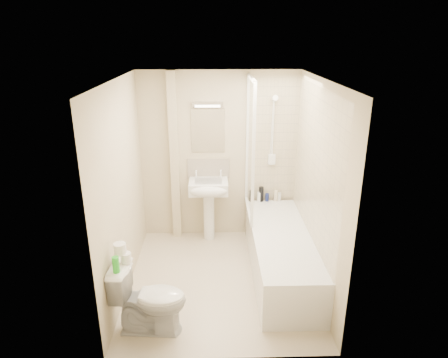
{
  "coord_description": "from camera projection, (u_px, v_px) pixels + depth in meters",
  "views": [
    {
      "loc": [
        -0.07,
        -4.16,
        2.84
      ],
      "look_at": [
        0.05,
        0.2,
        1.25
      ],
      "focal_mm": 32.0,
      "sensor_mm": 36.0,
      "label": 1
    }
  ],
  "objects": [
    {
      "name": "bottle_black_a",
      "position": [
        251.0,
        196.0,
        5.77
      ],
      "size": [
        0.05,
        0.05,
        0.17
      ],
      "primitive_type": "cylinder",
      "color": "black",
      "rests_on": "bathtub"
    },
    {
      "name": "toilet_roll_upper",
      "position": [
        120.0,
        248.0,
        3.86
      ],
      "size": [
        0.12,
        0.12,
        0.1
      ],
      "primitive_type": "cylinder",
      "color": "white",
      "rests_on": "toilet_roll_lower"
    },
    {
      "name": "bottle_blue",
      "position": [
        267.0,
        197.0,
        5.79
      ],
      "size": [
        0.05,
        0.05,
        0.12
      ],
      "primitive_type": "cylinder",
      "color": "navy",
      "rests_on": "bathtub"
    },
    {
      "name": "wall_right",
      "position": [
        318.0,
        188.0,
        4.5
      ],
      "size": [
        0.02,
        2.5,
        2.4
      ],
      "primitive_type": "cube",
      "color": "beige",
      "rests_on": "ground"
    },
    {
      "name": "toilet",
      "position": [
        150.0,
        299.0,
        3.96
      ],
      "size": [
        0.52,
        0.78,
        0.73
      ],
      "primitive_type": "imported",
      "rotation": [
        0.0,
        0.0,
        1.5
      ],
      "color": "white",
      "rests_on": "ground"
    },
    {
      "name": "tile_back",
      "position": [
        272.0,
        141.0,
        5.58
      ],
      "size": [
        0.7,
        0.01,
        1.75
      ],
      "primitive_type": "cube",
      "color": "beige",
      "rests_on": "wall_back"
    },
    {
      "name": "mirror",
      "position": [
        208.0,
        131.0,
        5.5
      ],
      "size": [
        0.46,
        0.01,
        0.6
      ],
      "primitive_type": "cube",
      "color": "white",
      "rests_on": "wall_back"
    },
    {
      "name": "green_bottle",
      "position": [
        116.0,
        265.0,
        3.72
      ],
      "size": [
        0.06,
        0.06,
        0.16
      ],
      "primitive_type": "cylinder",
      "color": "green",
      "rests_on": "toilet"
    },
    {
      "name": "splashback",
      "position": [
        208.0,
        169.0,
        5.7
      ],
      "size": [
        0.6,
        0.02,
        0.3
      ],
      "primitive_type": "cube",
      "color": "beige",
      "rests_on": "wall_back"
    },
    {
      "name": "shower_screen",
      "position": [
        250.0,
        148.0,
        5.15
      ],
      "size": [
        0.04,
        0.92,
        1.8
      ],
      "color": "white",
      "rests_on": "bathtub"
    },
    {
      "name": "tile_right",
      "position": [
        315.0,
        166.0,
        4.55
      ],
      "size": [
        0.01,
        2.1,
        1.75
      ],
      "primitive_type": "cube",
      "color": "beige",
      "rests_on": "wall_right"
    },
    {
      "name": "ceiling",
      "position": [
        220.0,
        80.0,
        4.06
      ],
      "size": [
        2.2,
        2.5,
        0.02
      ],
      "primitive_type": "cube",
      "color": "white",
      "rests_on": "wall_back"
    },
    {
      "name": "bathtub",
      "position": [
        281.0,
        253.0,
        4.93
      ],
      "size": [
        0.7,
        2.1,
        0.55
      ],
      "color": "white",
      "rests_on": "ground"
    },
    {
      "name": "floor",
      "position": [
        221.0,
        280.0,
        4.89
      ],
      "size": [
        2.5,
        2.5,
        0.0
      ],
      "primitive_type": "plane",
      "color": "beige",
      "rests_on": "ground"
    },
    {
      "name": "bottle_white_b",
      "position": [
        279.0,
        197.0,
        5.79
      ],
      "size": [
        0.05,
        0.05,
        0.12
      ],
      "primitive_type": "cylinder",
      "color": "silver",
      "rests_on": "bathtub"
    },
    {
      "name": "bottle_black_b",
      "position": [
        261.0,
        194.0,
        5.77
      ],
      "size": [
        0.07,
        0.07,
        0.22
      ],
      "primitive_type": "cylinder",
      "color": "black",
      "rests_on": "bathtub"
    },
    {
      "name": "wall_back",
      "position": [
        219.0,
        157.0,
        5.65
      ],
      "size": [
        2.2,
        0.02,
        2.4
      ],
      "primitive_type": "cube",
      "color": "beige",
      "rests_on": "ground"
    },
    {
      "name": "bottle_cream",
      "position": [
        276.0,
        196.0,
        5.78
      ],
      "size": [
        0.05,
        0.05,
        0.16
      ],
      "primitive_type": "cylinder",
      "color": "beige",
      "rests_on": "bathtub"
    },
    {
      "name": "toilet_roll_lower",
      "position": [
        126.0,
        258.0,
        3.89
      ],
      "size": [
        0.1,
        0.1,
        0.1
      ],
      "primitive_type": "cylinder",
      "color": "white",
      "rests_on": "toilet"
    },
    {
      "name": "pedestal_sink",
      "position": [
        209.0,
        194.0,
        5.59
      ],
      "size": [
        0.54,
        0.49,
        1.04
      ],
      "color": "white",
      "rests_on": "ground"
    },
    {
      "name": "pipe_boxing",
      "position": [
        175.0,
        158.0,
        5.58
      ],
      "size": [
        0.12,
        0.12,
        2.4
      ],
      "primitive_type": "cube",
      "color": "beige",
      "rests_on": "ground"
    },
    {
      "name": "wall_left",
      "position": [
        122.0,
        190.0,
        4.45
      ],
      "size": [
        0.02,
        2.5,
        2.4
      ],
      "primitive_type": "cube",
      "color": "beige",
      "rests_on": "ground"
    },
    {
      "name": "bottle_white_a",
      "position": [
        259.0,
        197.0,
        5.78
      ],
      "size": [
        0.06,
        0.06,
        0.14
      ],
      "primitive_type": "cylinder",
      "color": "white",
      "rests_on": "bathtub"
    },
    {
      "name": "shower_fixture",
      "position": [
        273.0,
        134.0,
        5.5
      ],
      "size": [
        0.1,
        0.16,
        0.99
      ],
      "color": "white",
      "rests_on": "wall_back"
    },
    {
      "name": "strip_light",
      "position": [
        208.0,
        104.0,
        5.36
      ],
      "size": [
        0.42,
        0.07,
        0.07
      ],
      "primitive_type": "cube",
      "color": "silver",
      "rests_on": "wall_back"
    }
  ]
}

